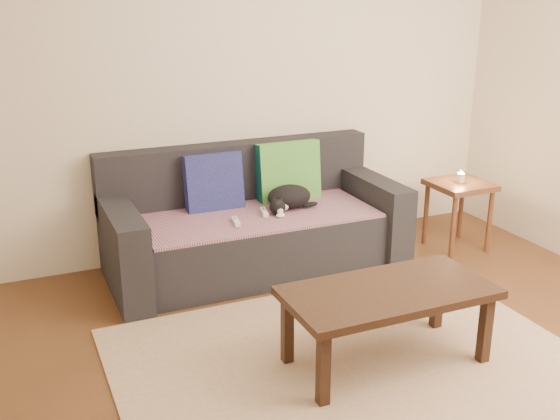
{
  "coord_description": "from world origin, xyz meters",
  "views": [
    {
      "loc": [
        -1.61,
        -2.6,
        1.94
      ],
      "look_at": [
        0.05,
        1.2,
        0.55
      ],
      "focal_mm": 42.0,
      "sensor_mm": 36.0,
      "label": 1
    }
  ],
  "objects_px": {
    "wii_remote_a": "(236,221)",
    "wii_remote_b": "(264,212)",
    "sofa": "(253,227)",
    "coffee_table": "(388,298)",
    "side_table": "(459,194)",
    "cat": "(288,198)"
  },
  "relations": [
    {
      "from": "wii_remote_a",
      "to": "wii_remote_b",
      "type": "height_order",
      "value": "same"
    },
    {
      "from": "sofa",
      "to": "wii_remote_a",
      "type": "relative_size",
      "value": 14.0
    },
    {
      "from": "coffee_table",
      "to": "sofa",
      "type": "bearing_deg",
      "value": 96.66
    },
    {
      "from": "sofa",
      "to": "side_table",
      "type": "xyz_separation_m",
      "value": [
        1.61,
        -0.28,
        0.13
      ]
    },
    {
      "from": "wii_remote_b",
      "to": "side_table",
      "type": "distance_m",
      "value": 1.58
    },
    {
      "from": "wii_remote_a",
      "to": "wii_remote_b",
      "type": "xyz_separation_m",
      "value": [
        0.25,
        0.1,
        0.0
      ]
    },
    {
      "from": "wii_remote_a",
      "to": "sofa",
      "type": "bearing_deg",
      "value": -35.23
    },
    {
      "from": "wii_remote_a",
      "to": "coffee_table",
      "type": "bearing_deg",
      "value": -154.36
    },
    {
      "from": "side_table",
      "to": "wii_remote_b",
      "type": "bearing_deg",
      "value": 173.96
    },
    {
      "from": "wii_remote_b",
      "to": "coffee_table",
      "type": "xyz_separation_m",
      "value": [
        0.14,
        -1.4,
        -0.06
      ]
    },
    {
      "from": "sofa",
      "to": "cat",
      "type": "bearing_deg",
      "value": -14.71
    },
    {
      "from": "cat",
      "to": "side_table",
      "type": "distance_m",
      "value": 1.38
    },
    {
      "from": "wii_remote_a",
      "to": "side_table",
      "type": "relative_size",
      "value": 0.28
    },
    {
      "from": "side_table",
      "to": "coffee_table",
      "type": "xyz_separation_m",
      "value": [
        -1.43,
        -1.24,
        -0.05
      ]
    },
    {
      "from": "cat",
      "to": "coffee_table",
      "type": "xyz_separation_m",
      "value": [
        -0.07,
        -1.45,
        -0.13
      ]
    },
    {
      "from": "sofa",
      "to": "cat",
      "type": "height_order",
      "value": "sofa"
    },
    {
      "from": "wii_remote_a",
      "to": "coffee_table",
      "type": "height_order",
      "value": "wii_remote_a"
    },
    {
      "from": "sofa",
      "to": "wii_remote_a",
      "type": "distance_m",
      "value": 0.33
    },
    {
      "from": "sofa",
      "to": "wii_remote_b",
      "type": "bearing_deg",
      "value": -70.05
    },
    {
      "from": "sofa",
      "to": "cat",
      "type": "relative_size",
      "value": 5.32
    },
    {
      "from": "sofa",
      "to": "wii_remote_b",
      "type": "xyz_separation_m",
      "value": [
        0.04,
        -0.11,
        0.15
      ]
    },
    {
      "from": "sofa",
      "to": "wii_remote_b",
      "type": "distance_m",
      "value": 0.19
    }
  ]
}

